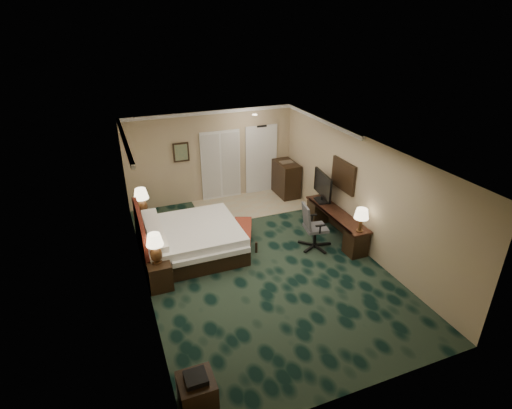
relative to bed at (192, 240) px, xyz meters
name	(u,v)px	position (x,y,z in m)	size (l,w,h in m)	color
floor	(259,262)	(1.32, -0.95, -0.34)	(5.00, 7.50, 0.00)	black
ceiling	(260,149)	(1.32, -0.95, 2.36)	(5.00, 7.50, 0.00)	silver
wall_back	(212,156)	(1.32, 2.80, 1.01)	(5.00, 0.00, 2.70)	tan
wall_front	(363,324)	(1.32, -4.70, 1.01)	(5.00, 0.00, 2.70)	tan
wall_left	(140,230)	(-1.18, -0.95, 1.01)	(0.00, 7.50, 2.70)	tan
wall_right	(358,192)	(3.82, -0.95, 1.01)	(0.00, 7.50, 2.70)	tan
crown_molding	(260,151)	(1.32, -0.95, 2.31)	(5.00, 7.50, 0.10)	white
tile_patch	(251,204)	(2.22, 1.95, -0.34)	(3.20, 1.70, 0.01)	tan
headboard	(141,235)	(-1.12, 0.05, 0.36)	(0.12, 2.00, 1.40)	#4E1813
entry_door	(261,160)	(2.87, 2.77, 0.71)	(1.02, 0.06, 2.18)	white
closet_doors	(221,165)	(1.57, 2.76, 0.71)	(1.20, 0.06, 2.10)	beige
wall_art	(181,152)	(0.42, 2.76, 1.26)	(0.45, 0.06, 0.55)	#486C5A
wall_mirror	(343,176)	(3.78, -0.35, 1.21)	(0.05, 0.95, 0.75)	white
bed	(192,240)	(0.00, 0.00, 0.00)	(2.17, 2.01, 0.69)	white
nightstand_near	(160,275)	(-0.93, -1.02, -0.05)	(0.47, 0.53, 0.58)	black
nightstand_far	(145,225)	(-0.93, 1.25, -0.04)	(0.48, 0.55, 0.60)	black
lamp_near	(155,248)	(-0.95, -0.99, 0.57)	(0.35, 0.35, 0.65)	black
lamp_far	(142,201)	(-0.93, 1.29, 0.60)	(0.36, 0.36, 0.68)	black
bed_bench	(242,236)	(1.24, -0.02, -0.14)	(0.43, 1.23, 0.42)	maroon
side_table	(197,394)	(-0.90, -4.08, -0.07)	(0.51, 0.51, 0.55)	black
desk	(335,224)	(3.55, -0.55, -0.01)	(0.50, 2.30, 0.66)	black
tv	(323,188)	(3.53, 0.17, 0.72)	(0.09, 1.02, 0.79)	black
desk_lamp	(361,220)	(3.53, -1.54, 0.61)	(0.33, 0.33, 0.58)	black
desk_chair	(316,226)	(2.81, -0.82, 0.23)	(0.67, 0.63, 1.15)	#454650
minibar	(286,179)	(3.49, 2.25, 0.18)	(0.56, 1.00, 1.06)	black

